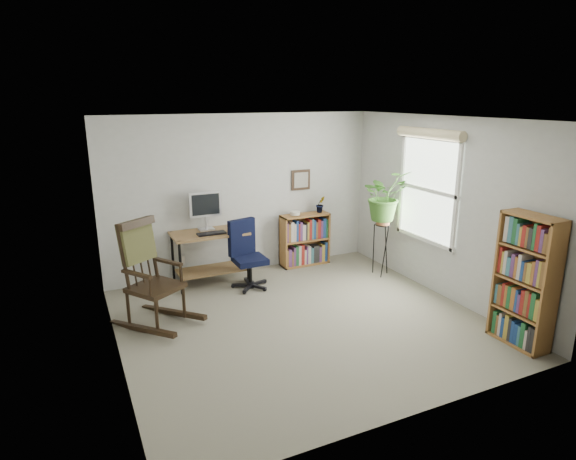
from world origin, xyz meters
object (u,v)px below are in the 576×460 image
rocking_chair (154,273)px  tall_bookshelf (525,281)px  low_bookshelf (305,240)px  desk (210,258)px  office_chair (250,255)px

rocking_chair → tall_bookshelf: (3.51, -2.16, 0.09)m
low_bookshelf → tall_bookshelf: 3.46m
desk → rocking_chair: 1.43m
office_chair → low_bookshelf: 1.28m
desk → tall_bookshelf: bearing=-51.3°
desk → rocking_chair: bearing=-133.1°
low_bookshelf → desk: bearing=-175.7°
rocking_chair → low_bookshelf: bearing=-9.8°
desk → low_bookshelf: size_ratio=1.27×
tall_bookshelf → low_bookshelf: bearing=106.1°
desk → office_chair: 0.64m
desk → office_chair: office_chair is taller
rocking_chair → low_bookshelf: (2.56, 1.14, -0.22)m
office_chair → tall_bookshelf: size_ratio=0.68×
low_bookshelf → tall_bookshelf: bearing=-73.9°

